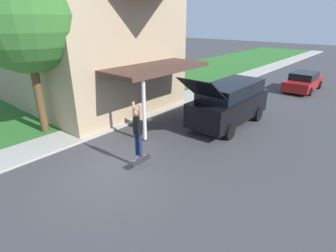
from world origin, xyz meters
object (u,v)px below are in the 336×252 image
car_down_street (303,81)px  skateboarder (138,129)px  lawn_tree_near (23,16)px  suv_parked (229,102)px  skateboard (142,160)px

car_down_street → skateboarder: size_ratio=2.29×
lawn_tree_near → suv_parked: size_ratio=1.30×
suv_parked → car_down_street: size_ratio=1.27×
skateboarder → car_down_street: bearing=85.5°
lawn_tree_near → skateboard: 7.68m
car_down_street → suv_parked: bearing=-95.0°
car_down_street → skateboard: bearing=-94.0°
car_down_street → skateboarder: bearing=-94.5°
skateboard → suv_parked: bearing=87.6°
skateboarder → skateboard: (0.14, -0.01, -1.17)m
suv_parked → skateboarder: bearing=-93.8°
lawn_tree_near → car_down_street: 18.64m
car_down_street → skateboarder: (-1.26, -15.94, 0.83)m
lawn_tree_near → car_down_street: size_ratio=1.65×
suv_parked → skateboarder: size_ratio=2.90×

